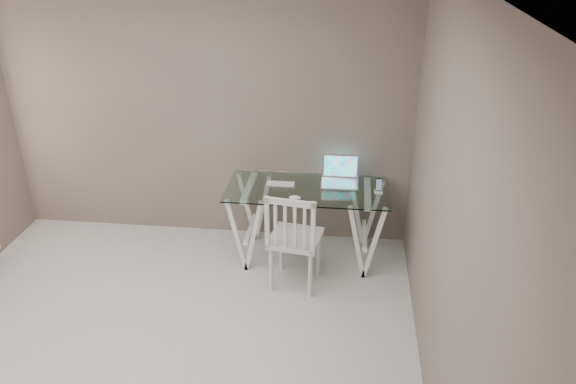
% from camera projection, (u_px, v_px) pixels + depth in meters
% --- Properties ---
extents(room, '(4.50, 4.52, 2.71)m').
position_uv_depth(room, '(98.00, 166.00, 3.25)').
color(room, '#B5B2AD').
rests_on(room, ground).
extents(desk, '(1.50, 0.70, 0.75)m').
position_uv_depth(desk, '(307.00, 223.00, 5.35)').
color(desk, silver).
rests_on(desk, ground).
extents(chair, '(0.49, 0.49, 0.95)m').
position_uv_depth(chair, '(293.00, 237.00, 4.84)').
color(chair, silver).
rests_on(chair, ground).
extents(laptop, '(0.35, 0.28, 0.24)m').
position_uv_depth(laptop, '(340.00, 176.00, 5.29)').
color(laptop, silver).
rests_on(laptop, desk).
extents(keyboard, '(0.28, 0.12, 0.01)m').
position_uv_depth(keyboard, '(280.00, 184.00, 5.27)').
color(keyboard, silver).
rests_on(keyboard, desk).
extents(mouse, '(0.11, 0.06, 0.03)m').
position_uv_depth(mouse, '(295.00, 198.00, 4.98)').
color(mouse, silver).
rests_on(mouse, desk).
extents(phone_dock, '(0.07, 0.07, 0.13)m').
position_uv_depth(phone_dock, '(379.00, 189.00, 5.10)').
color(phone_dock, white).
rests_on(phone_dock, desk).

